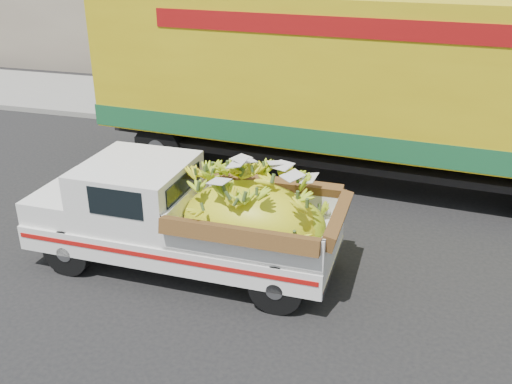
% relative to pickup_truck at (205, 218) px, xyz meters
% --- Properties ---
extents(ground, '(100.00, 100.00, 0.00)m').
position_rel_pickup_truck_xyz_m(ground, '(-0.38, -0.72, -0.89)').
color(ground, black).
rests_on(ground, ground).
extents(curb, '(60.00, 0.25, 0.15)m').
position_rel_pickup_truck_xyz_m(curb, '(-0.38, 6.72, -0.82)').
color(curb, gray).
rests_on(curb, ground).
extents(sidewalk, '(60.00, 4.00, 0.14)m').
position_rel_pickup_truck_xyz_m(sidewalk, '(-0.38, 8.82, -0.82)').
color(sidewalk, gray).
rests_on(sidewalk, ground).
extents(pickup_truck, '(4.76, 1.77, 1.66)m').
position_rel_pickup_truck_xyz_m(pickup_truck, '(0.00, 0.00, 0.00)').
color(pickup_truck, black).
rests_on(pickup_truck, ground).
extents(semi_trailer, '(12.04, 3.38, 3.80)m').
position_rel_pickup_truck_xyz_m(semi_trailer, '(2.09, 4.27, 1.23)').
color(semi_trailer, black).
rests_on(semi_trailer, ground).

